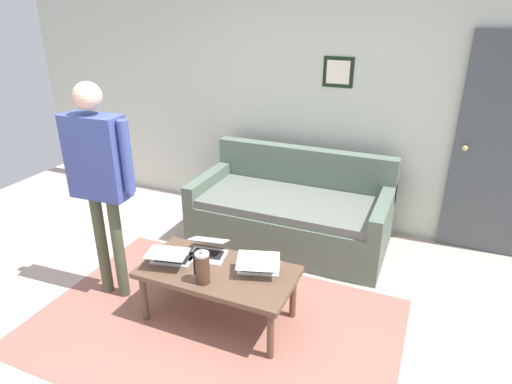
{
  "coord_description": "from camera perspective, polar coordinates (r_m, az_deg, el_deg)",
  "views": [
    {
      "loc": [
        -1.3,
        2.23,
        2.25
      ],
      "look_at": [
        0.02,
        -0.86,
        0.8
      ],
      "focal_mm": 31.0,
      "sensor_mm": 36.0,
      "label": 1
    }
  ],
  "objects": [
    {
      "name": "coffee_table",
      "position": [
        3.34,
        -4.92,
        -10.66
      ],
      "size": [
        1.15,
        0.59,
        0.43
      ],
      "color": "brown",
      "rests_on": "ground_plane"
    },
    {
      "name": "french_press",
      "position": [
        3.13,
        -6.91,
        -9.66
      ],
      "size": [
        0.12,
        0.1,
        0.26
      ],
      "color": "#4C3323",
      "rests_on": "coffee_table"
    },
    {
      "name": "back_wall",
      "position": [
        4.7,
        6.77,
        12.19
      ],
      "size": [
        7.04,
        0.11,
        2.7
      ],
      "color": "beige",
      "rests_on": "ground_plane"
    },
    {
      "name": "area_rug",
      "position": [
        3.5,
        -5.49,
        -16.7
      ],
      "size": [
        2.69,
        1.79,
        0.01
      ],
      "primitive_type": "cube",
      "color": "#985E52",
      "rests_on": "ground_plane"
    },
    {
      "name": "laptop_center",
      "position": [
        3.27,
        0.34,
        -9.41
      ],
      "size": [
        0.38,
        0.37,
        0.14
      ],
      "color": "silver",
      "rests_on": "coffee_table"
    },
    {
      "name": "couch",
      "position": [
        4.44,
        4.59,
        -2.71
      ],
      "size": [
        1.89,
        0.95,
        0.88
      ],
      "color": "#566859",
      "rests_on": "ground_plane"
    },
    {
      "name": "person_standing",
      "position": [
        3.48,
        -19.7,
        3.01
      ],
      "size": [
        0.61,
        0.22,
        1.75
      ],
      "color": "#474F37",
      "rests_on": "ground_plane"
    },
    {
      "name": "interior_door",
      "position": [
        4.54,
        29.24,
        4.7
      ],
      "size": [
        0.82,
        0.09,
        2.05
      ],
      "color": "#424A4E",
      "rests_on": "ground_plane"
    },
    {
      "name": "ground_plane",
      "position": [
        3.43,
        -5.69,
        -17.85
      ],
      "size": [
        7.68,
        7.68,
        0.0
      ],
      "primitive_type": "plane",
      "color": "#BCA399"
    },
    {
      "name": "laptop_right",
      "position": [
        3.43,
        -10.9,
        -8.18
      ],
      "size": [
        0.36,
        0.37,
        0.12
      ],
      "color": "silver",
      "rests_on": "coffee_table"
    },
    {
      "name": "laptop_left",
      "position": [
        3.48,
        -6.24,
        -7.46
      ],
      "size": [
        0.33,
        0.33,
        0.15
      ],
      "color": "silver",
      "rests_on": "coffee_table"
    }
  ]
}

